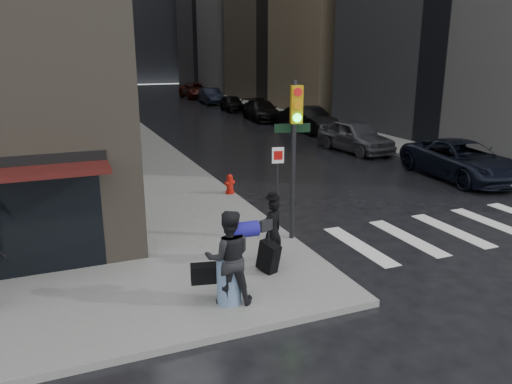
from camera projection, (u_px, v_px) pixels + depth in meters
ground at (253, 283)px, 11.35m from camera, size 140.00×140.00×0.00m
sidewalk_left at (111, 124)px, 35.36m from camera, size 4.00×50.00×0.15m
sidewalk_right at (283, 115)px, 40.29m from camera, size 3.00×50.00×0.15m
crosswalk at (472, 227)px, 14.97m from camera, size 8.50×3.00×0.01m
man_overcoat at (271, 235)px, 11.83m from camera, size 0.89×1.13×1.77m
man_jeans at (228, 257)px, 9.91m from camera, size 1.38×0.97×1.97m
traffic_light at (293, 140)px, 12.85m from camera, size 1.04×0.58×4.23m
fire_hydrant at (230, 185)px, 17.85m from camera, size 0.42×0.31×0.72m
parked_car_0 at (462, 160)px, 20.43m from camera, size 3.00×5.78×1.56m
parked_car_1 at (355, 136)px, 25.94m from camera, size 2.32×4.95×1.64m
parked_car_2 at (309, 120)px, 32.07m from camera, size 2.01×5.06×1.64m
parked_car_3 at (262, 110)px, 37.72m from camera, size 2.58×5.31×1.49m
parked_car_4 at (232, 103)px, 43.57m from camera, size 2.01×4.15×1.37m
parked_car_5 at (211, 96)px, 49.42m from camera, size 1.92×4.79×1.55m
parked_car_6 at (196, 91)px, 55.36m from camera, size 2.82×6.01×1.66m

